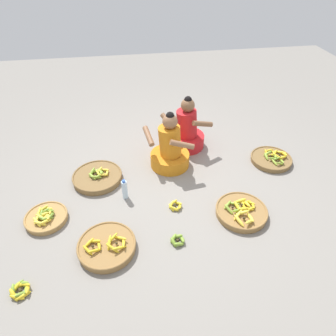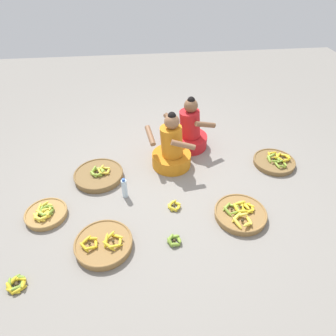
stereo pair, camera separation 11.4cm
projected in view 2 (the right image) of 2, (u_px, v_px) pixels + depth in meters
ground_plane at (166, 180)px, 3.77m from camera, size 10.00×10.00×0.00m
vendor_woman_front at (171, 149)px, 3.85m from camera, size 0.60×0.52×0.80m
vendor_woman_behind at (189, 132)px, 4.20m from camera, size 0.71×0.52×0.79m
banana_basket_front_right at (240, 214)px, 3.25m from camera, size 0.58×0.58×0.15m
banana_basket_near_bicycle at (104, 244)px, 2.94m from camera, size 0.58×0.58×0.15m
banana_basket_front_center at (274, 161)px, 4.00m from camera, size 0.56×0.56×0.14m
banana_basket_mid_left at (99, 175)px, 3.77m from camera, size 0.63×0.63×0.15m
banana_basket_back_right at (46, 213)px, 3.26m from camera, size 0.46×0.46×0.14m
loose_bananas_back_left at (174, 206)px, 3.37m from camera, size 0.18×0.18×0.08m
loose_bananas_front_left at (17, 284)px, 2.63m from camera, size 0.20×0.21×0.08m
loose_bananas_near_vendor at (174, 240)px, 2.99m from camera, size 0.16×0.17×0.08m
water_bottle at (124, 188)px, 3.46m from camera, size 0.07×0.07×0.27m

